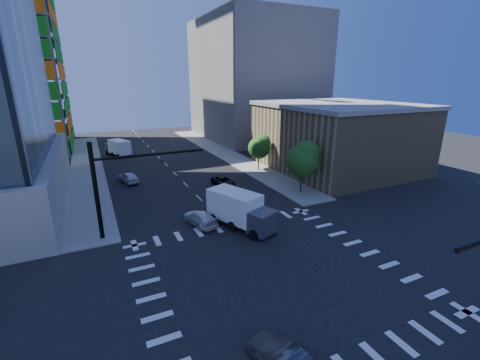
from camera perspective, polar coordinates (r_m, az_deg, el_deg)
ground at (r=25.71m, az=5.89°, el=-16.14°), size 160.00×160.00×0.00m
road_markings at (r=25.70m, az=5.89°, el=-16.13°), size 20.00×20.00×0.01m
sidewalk_ne at (r=64.44m, az=-2.87°, el=4.83°), size 5.00×60.00×0.15m
sidewalk_nw at (r=59.87m, az=-25.58°, el=2.12°), size 5.00×60.00×0.15m
commercial_building at (r=54.90m, az=16.84°, el=7.45°), size 20.50×22.50×10.60m
bg_building_ne at (r=82.61m, az=2.55°, el=17.36°), size 24.00×30.00×28.00m
signal_mast_nw at (r=30.95m, az=-21.64°, el=-0.11°), size 10.20×0.40×9.00m
tree_south at (r=41.16m, az=11.27°, el=3.80°), size 4.16×4.16×6.82m
tree_north at (r=51.34m, az=3.57°, el=6.00°), size 3.54×3.52×5.78m
car_nb_far at (r=44.42m, az=-2.96°, el=-0.27°), size 2.36×4.78×1.30m
car_sb_near at (r=33.12m, az=-7.12°, el=-6.72°), size 2.93×5.06×1.38m
car_sb_mid at (r=48.58m, az=-19.24°, el=0.45°), size 2.93×4.82×1.53m
car_sb_cross at (r=18.74m, az=7.54°, el=-28.90°), size 2.61×4.34×1.35m
box_truck_near at (r=31.85m, az=0.44°, el=-5.89°), size 5.19×7.28×3.52m
box_truck_far at (r=66.55m, az=-20.97°, el=5.24°), size 4.49×6.44×3.11m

